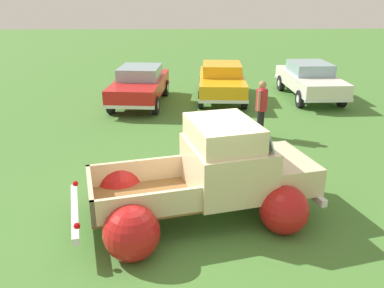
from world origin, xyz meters
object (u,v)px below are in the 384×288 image
object	(u,v)px
vintage_pickup_truck	(214,179)
show_car_0	(140,84)
show_car_2	(310,79)
spectator_0	(261,106)
show_car_1	(222,80)

from	to	relation	value
vintage_pickup_truck	show_car_0	xyz separation A→B (m)	(-2.21, 8.41, 0.02)
show_car_2	spectator_0	world-z (taller)	spectator_0
show_car_0	show_car_1	bearing A→B (deg)	106.11
vintage_pickup_truck	show_car_2	size ratio (longest dim) A/B	1.12
vintage_pickup_truck	show_car_2	xyz separation A→B (m)	(4.61, 9.15, 0.02)
show_car_1	show_car_0	bearing A→B (deg)	-75.97
vintage_pickup_truck	show_car_0	bearing A→B (deg)	90.36
show_car_2	show_car_1	bearing A→B (deg)	-89.69
show_car_0	show_car_2	bearing A→B (deg)	101.70
vintage_pickup_truck	show_car_2	bearing A→B (deg)	48.85
vintage_pickup_truck	spectator_0	xyz separation A→B (m)	(1.75, 4.46, 0.23)
show_car_1	spectator_0	size ratio (longest dim) A/B	2.48
show_car_0	show_car_1	size ratio (longest dim) A/B	1.03
vintage_pickup_truck	show_car_1	xyz separation A→B (m)	(1.01, 9.01, 0.02)
vintage_pickup_truck	show_car_1	bearing A→B (deg)	69.24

